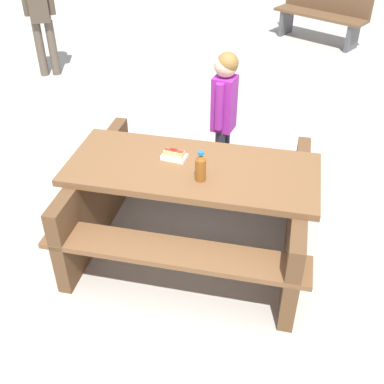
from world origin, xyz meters
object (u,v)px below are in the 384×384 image
Objects in this scene: picnic_table at (192,201)px; soda_bottle at (201,167)px; hotdog_tray at (174,155)px; park_bench_near at (322,13)px; child_in_coat at (224,104)px.

soda_bottle is at bearing 111.05° from picnic_table.
park_bench_near reaches higher than hotdog_tray.
picnic_table is at bearing -68.95° from soda_bottle.
picnic_table is 5.42m from park_bench_near.
soda_bottle is 1.07× the size of hotdog_tray.
child_in_coat is at bearing -115.92° from hotdog_tray.
soda_bottle is 0.17× the size of child_in_coat.
child_in_coat is 4.50m from park_bench_near.
child_in_coat is (-0.39, -0.80, 0.03)m from hotdog_tray.
soda_bottle is at bearing 126.43° from hotdog_tray.
picnic_table is at bearing 142.43° from hotdog_tray.
child_in_coat reaches higher than hotdog_tray.
hotdog_tray is (0.20, -0.26, -0.07)m from soda_bottle.
child_in_coat is (-0.19, -1.06, -0.04)m from soda_bottle.
hotdog_tray is 0.89m from child_in_coat.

